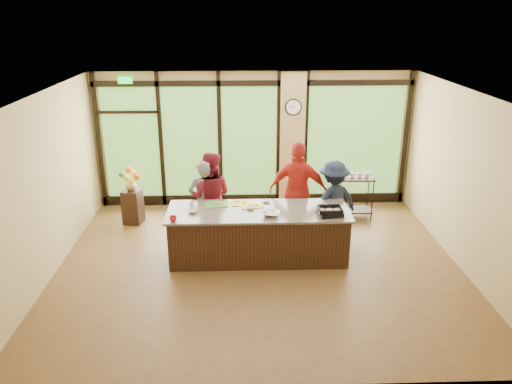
{
  "coord_description": "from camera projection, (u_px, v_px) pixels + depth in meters",
  "views": [
    {
      "loc": [
        -0.32,
        -7.78,
        4.26
      ],
      "look_at": [
        -0.04,
        0.4,
        1.23
      ],
      "focal_mm": 35.0,
      "sensor_mm": 36.0,
      "label": 1
    }
  ],
  "objects": [
    {
      "name": "cook_right",
      "position": [
        333.0,
        201.0,
        9.49
      ],
      "size": [
        1.18,
        0.96,
        1.59
      ],
      "primitive_type": "imported",
      "rotation": [
        0.0,
        0.0,
        3.56
      ],
      "color": "#161F32",
      "rests_on": "floor"
    },
    {
      "name": "flower_vase",
      "position": [
        131.0,
        185.0,
        10.23
      ],
      "size": [
        0.25,
        0.25,
        0.24
      ],
      "primitive_type": "imported",
      "rotation": [
        0.0,
        0.0,
        -0.11
      ],
      "color": "#9C8255",
      "rests_on": "flower_stand"
    },
    {
      "name": "prep_bowl_far",
      "position": [
        266.0,
        201.0,
        9.12
      ],
      "size": [
        0.17,
        0.17,
        0.03
      ],
      "primitive_type": "imported",
      "rotation": [
        0.0,
        0.0,
        0.24
      ],
      "color": "silver",
      "rests_on": "countertop"
    },
    {
      "name": "wall_clock",
      "position": [
        293.0,
        107.0,
        10.72
      ],
      "size": [
        0.36,
        0.04,
        0.36
      ],
      "color": "black",
      "rests_on": "window_wall"
    },
    {
      "name": "mixing_bowl",
      "position": [
        271.0,
        214.0,
        8.51
      ],
      "size": [
        0.37,
        0.37,
        0.07
      ],
      "primitive_type": "imported",
      "rotation": [
        0.0,
        0.0,
        -0.36
      ],
      "color": "silver",
      "rests_on": "countertop"
    },
    {
      "name": "floor",
      "position": [
        259.0,
        265.0,
        8.79
      ],
      "size": [
        7.0,
        7.0,
        0.0
      ],
      "primitive_type": "plane",
      "color": "brown",
      "rests_on": "ground"
    },
    {
      "name": "cook_midright",
      "position": [
        298.0,
        191.0,
        9.52
      ],
      "size": [
        1.2,
        0.69,
        1.92
      ],
      "primitive_type": "imported",
      "rotation": [
        0.0,
        0.0,
        2.93
      ],
      "color": "#AE241A",
      "rests_on": "floor"
    },
    {
      "name": "window_wall",
      "position": [
        261.0,
        145.0,
        11.08
      ],
      "size": [
        6.9,
        0.12,
        3.0
      ],
      "color": "tan",
      "rests_on": "floor"
    },
    {
      "name": "back_wall",
      "position": [
        254.0,
        140.0,
        11.08
      ],
      "size": [
        7.0,
        0.0,
        7.0
      ],
      "primitive_type": "plane",
      "rotation": [
        1.57,
        0.0,
        0.0
      ],
      "color": "tan",
      "rests_on": "floor"
    },
    {
      "name": "cutting_board_left",
      "position": [
        216.0,
        204.0,
        8.99
      ],
      "size": [
        0.45,
        0.36,
        0.01
      ],
      "primitive_type": "cube",
      "rotation": [
        0.0,
        0.0,
        0.12
      ],
      "color": "#3B8530",
      "rests_on": "countertop"
    },
    {
      "name": "ceiling",
      "position": [
        259.0,
        94.0,
        7.74
      ],
      "size": [
        7.0,
        7.0,
        0.0
      ],
      "primitive_type": "plane",
      "rotation": [
        3.14,
        0.0,
        0.0
      ],
      "color": "white",
      "rests_on": "back_wall"
    },
    {
      "name": "flower_stand",
      "position": [
        133.0,
        206.0,
        10.4
      ],
      "size": [
        0.43,
        0.43,
        0.72
      ],
      "primitive_type": "cube",
      "rotation": [
        0.0,
        0.0,
        -0.2
      ],
      "color": "black",
      "rests_on": "floor"
    },
    {
      "name": "island_base",
      "position": [
        258.0,
        235.0,
        8.91
      ],
      "size": [
        3.1,
        1.0,
        0.88
      ],
      "primitive_type": "cube",
      "color": "black",
      "rests_on": "floor"
    },
    {
      "name": "red_ramekin",
      "position": [
        173.0,
        219.0,
        8.27
      ],
      "size": [
        0.14,
        0.14,
        0.1
      ],
      "primitive_type": "imported",
      "rotation": [
        0.0,
        0.0,
        -0.21
      ],
      "color": "#B2111D",
      "rests_on": "countertop"
    },
    {
      "name": "roasting_pan",
      "position": [
        330.0,
        213.0,
        8.53
      ],
      "size": [
        0.45,
        0.37,
        0.07
      ],
      "primitive_type": "cube",
      "rotation": [
        0.0,
        0.0,
        0.17
      ],
      "color": "black",
      "rests_on": "countertop"
    },
    {
      "name": "prep_bowl_near",
      "position": [
        193.0,
        211.0,
        8.64
      ],
      "size": [
        0.18,
        0.18,
        0.05
      ],
      "primitive_type": "imported",
      "rotation": [
        0.0,
        0.0,
        -0.11
      ],
      "color": "silver",
      "rests_on": "countertop"
    },
    {
      "name": "left_wall",
      "position": [
        46.0,
        187.0,
        8.15
      ],
      "size": [
        0.0,
        6.0,
        6.0
      ],
      "primitive_type": "plane",
      "rotation": [
        1.57,
        0.0,
        1.57
      ],
      "color": "tan",
      "rests_on": "floor"
    },
    {
      "name": "cook_midleft",
      "position": [
        210.0,
        196.0,
        9.53
      ],
      "size": [
        0.94,
        0.78,
        1.74
      ],
      "primitive_type": "imported",
      "rotation": [
        0.0,
        0.0,
        2.98
      ],
      "color": "maroon",
      "rests_on": "floor"
    },
    {
      "name": "right_wall",
      "position": [
        467.0,
        182.0,
        8.38
      ],
      "size": [
        0.0,
        6.0,
        6.0
      ],
      "primitive_type": "plane",
      "rotation": [
        1.57,
        0.0,
        -1.57
      ],
      "color": "tan",
      "rests_on": "floor"
    },
    {
      "name": "cutting_board_right",
      "position": [
        251.0,
        206.0,
        8.94
      ],
      "size": [
        0.47,
        0.4,
        0.01
      ],
      "primitive_type": "cube",
      "rotation": [
        0.0,
        0.0,
        0.26
      ],
      "color": "gold",
      "rests_on": "countertop"
    },
    {
      "name": "prep_bowl_mid",
      "position": [
        251.0,
        208.0,
        8.78
      ],
      "size": [
        0.15,
        0.15,
        0.04
      ],
      "primitive_type": "imported",
      "rotation": [
        0.0,
        0.0,
        -0.12
      ],
      "color": "silver",
      "rests_on": "countertop"
    },
    {
      "name": "cutting_board_center",
      "position": [
        241.0,
        203.0,
        9.06
      ],
      "size": [
        0.42,
        0.34,
        0.01
      ],
      "primitive_type": "cube",
      "rotation": [
        0.0,
        0.0,
        0.14
      ],
      "color": "gold",
      "rests_on": "countertop"
    },
    {
      "name": "countertop",
      "position": [
        258.0,
        211.0,
        8.75
      ],
      "size": [
        3.2,
        1.1,
        0.04
      ],
      "primitive_type": "cube",
      "color": "#6C6459",
      "rests_on": "island_base"
    },
    {
      "name": "cook_left",
      "position": [
        204.0,
        201.0,
        9.44
      ],
      "size": [
        0.67,
        0.52,
        1.62
      ],
      "primitive_type": "imported",
      "rotation": [
        0.0,
        0.0,
        3.38
      ],
      "color": "slate",
      "rests_on": "floor"
    },
    {
      "name": "bar_cart",
      "position": [
        355.0,
        191.0,
        10.53
      ],
      "size": [
        0.76,
        0.45,
        1.02
      ],
      "rotation": [
        0.0,
        0.0,
        -0.02
      ],
      "color": "black",
      "rests_on": "floor"
    }
  ]
}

